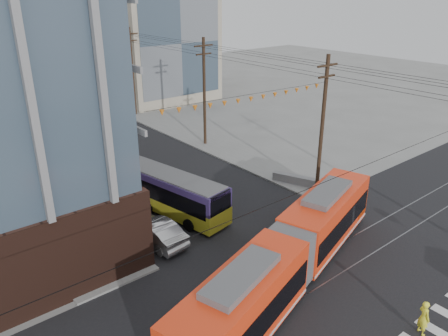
# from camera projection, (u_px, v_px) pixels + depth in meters

# --- Properties ---
(ground) EXTENTS (160.00, 160.00, 0.00)m
(ground) POSITION_uv_depth(u_px,v_px,m) (376.00, 308.00, 22.70)
(ground) COLOR slate
(bg_bldg_ne_near) EXTENTS (14.00, 14.00, 16.00)m
(bg_bldg_ne_near) POSITION_uv_depth(u_px,v_px,m) (154.00, 43.00, 63.28)
(bg_bldg_ne_near) COLOR gray
(bg_bldg_ne_near) RESTS_ON ground
(bg_bldg_ne_far) EXTENTS (16.00, 16.00, 14.00)m
(bg_bldg_ne_far) POSITION_uv_depth(u_px,v_px,m) (107.00, 38.00, 79.12)
(bg_bldg_ne_far) COLOR #8C99A5
(bg_bldg_ne_far) RESTS_ON ground
(utility_pole_far) EXTENTS (0.30, 0.30, 11.00)m
(utility_pole_far) POSITION_uv_depth(u_px,v_px,m) (84.00, 59.00, 65.56)
(utility_pole_far) COLOR black
(utility_pole_far) RESTS_ON ground
(streetcar) EXTENTS (19.10, 8.09, 3.69)m
(streetcar) POSITION_uv_depth(u_px,v_px,m) (290.00, 256.00, 23.84)
(streetcar) COLOR #F83713
(streetcar) RESTS_ON ground
(city_bus) EXTENTS (4.45, 11.35, 3.14)m
(city_bus) POSITION_uv_depth(u_px,v_px,m) (164.00, 190.00, 32.28)
(city_bus) COLOR #2F2150
(city_bus) RESTS_ON ground
(parked_car_silver) EXTENTS (2.25, 5.17, 1.65)m
(parked_car_silver) POSITION_uv_depth(u_px,v_px,m) (155.00, 231.00, 28.23)
(parked_car_silver) COLOR #B7B7B7
(parked_car_silver) RESTS_ON ground
(parked_car_white) EXTENTS (1.81, 4.46, 1.29)m
(parked_car_white) POSITION_uv_depth(u_px,v_px,m) (119.00, 199.00, 32.93)
(parked_car_white) COLOR silver
(parked_car_white) RESTS_ON ground
(parked_car_grey) EXTENTS (2.69, 5.15, 1.39)m
(parked_car_grey) POSITION_uv_depth(u_px,v_px,m) (81.00, 171.00, 37.81)
(parked_car_grey) COLOR #3D424A
(parked_car_grey) RESTS_ON ground
(pedestrian) EXTENTS (0.68, 0.80, 1.85)m
(pedestrian) POSITION_uv_depth(u_px,v_px,m) (424.00, 318.00, 20.71)
(pedestrian) COLOR #FEFF33
(pedestrian) RESTS_ON ground
(jersey_barrier) EXTENTS (2.40, 4.17, 0.83)m
(jersey_barrier) POSITION_uv_depth(u_px,v_px,m) (296.00, 180.00, 36.68)
(jersey_barrier) COLOR gray
(jersey_barrier) RESTS_ON ground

